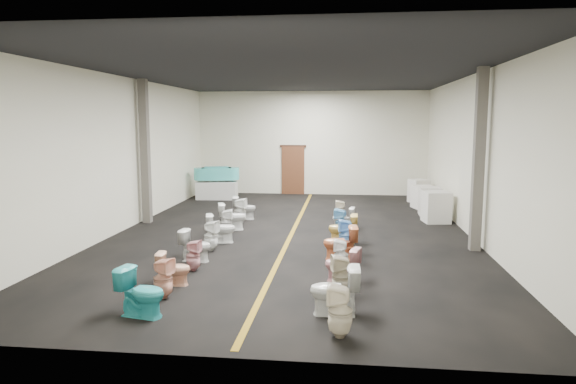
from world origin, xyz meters
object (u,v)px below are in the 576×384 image
object	(u,v)px
toilet_left_0	(142,292)
toilet_left_10	(244,208)
appliance_crate_c	(424,197)
toilet_right_8	(341,222)
toilet_left_5	(211,236)
toilet_right_6	(346,235)
toilet_right_0	(340,311)
display_table	(217,190)
bathtub	(217,173)
toilet_right_9	(344,218)
toilet_right_7	(343,229)
toilet_left_4	(196,246)
toilet_left_9	(240,211)
toilet_right_1	(335,291)
appliance_crate_a	(436,207)
toilet_right_5	(340,243)
toilet_left_1	(163,278)
toilet_left_3	(193,256)
toilet_right_10	(341,212)
appliance_crate_d	(419,191)
appliance_crate_b	(430,201)
toilet_left_6	(221,228)
toilet_right_3	(342,265)
toilet_left_7	(226,223)
toilet_right_4	(341,255)
toilet_right_2	(341,276)
toilet_left_2	(174,269)

from	to	relation	value
toilet_left_0	toilet_left_10	bearing A→B (deg)	11.65
appliance_crate_c	toilet_right_8	world-z (taller)	appliance_crate_c
toilet_left_5	toilet_right_6	xyz separation A→B (m)	(3.33, 0.35, 0.02)
appliance_crate_c	toilet_right_0	xyz separation A→B (m)	(-2.94, -11.90, -0.01)
toilet_left_0	display_table	bearing A→B (deg)	20.60
bathtub	toilet_right_9	world-z (taller)	bathtub
display_table	toilet_right_7	bearing A→B (deg)	-54.07
toilet_left_4	toilet_right_0	distance (m)	5.13
toilet_left_9	toilet_right_1	bearing A→B (deg)	-151.34
appliance_crate_a	toilet_left_5	bearing A→B (deg)	-144.75
toilet_right_5	toilet_left_1	bearing A→B (deg)	-52.65
toilet_left_3	toilet_left_0	bearing A→B (deg)	-175.80
appliance_crate_c	toilet_right_9	distance (m)	5.04
toilet_right_7	toilet_right_10	xyz separation A→B (m)	(-0.08, 2.69, -0.02)
appliance_crate_d	appliance_crate_b	bearing A→B (deg)	-90.00
toilet_left_0	toilet_right_6	distance (m)	5.77
toilet_left_3	toilet_left_4	size ratio (longest dim) A/B	0.93
display_table	toilet_left_4	world-z (taller)	toilet_left_4
appliance_crate_a	toilet_left_6	distance (m)	7.08
bathtub	toilet_right_3	bearing A→B (deg)	-76.91
display_table	toilet_right_1	xyz separation A→B (m)	(5.15, -12.39, 0.06)
toilet_right_6	toilet_right_7	world-z (taller)	toilet_right_6
toilet_right_1	toilet_left_0	bearing A→B (deg)	-84.36
appliance_crate_d	toilet_right_3	distance (m)	10.97
appliance_crate_a	toilet_left_9	world-z (taller)	appliance_crate_a
toilet_right_6	toilet_right_8	bearing A→B (deg)	177.60
toilet_left_0	toilet_left_6	size ratio (longest dim) A/B	1.06
appliance_crate_a	toilet_left_0	size ratio (longest dim) A/B	1.21
appliance_crate_b	appliance_crate_d	bearing A→B (deg)	90.00
appliance_crate_a	toilet_left_9	xyz separation A→B (m)	(-6.15, -1.06, -0.08)
toilet_left_0	toilet_left_7	size ratio (longest dim) A/B	1.08
toilet_left_0	toilet_right_6	bearing A→B (deg)	-23.65
appliance_crate_b	toilet_left_10	world-z (taller)	appliance_crate_b
toilet_right_4	toilet_right_2	bearing A→B (deg)	4.07
toilet_left_0	toilet_right_0	world-z (taller)	toilet_right_0
toilet_left_4	toilet_left_9	size ratio (longest dim) A/B	0.88
display_table	toilet_left_10	bearing A→B (deg)	-64.85
toilet_left_0	toilet_left_2	distance (m)	1.64
toilet_left_3	toilet_left_9	distance (m)	5.06
toilet_right_7	toilet_left_4	bearing A→B (deg)	-56.17
toilet_right_1	toilet_right_2	distance (m)	0.89
bathtub	toilet_left_5	bearing A→B (deg)	-89.94
toilet_left_4	toilet_right_10	distance (m)	5.86
toilet_right_8	toilet_right_9	bearing A→B (deg)	-169.43
toilet_left_5	toilet_left_9	world-z (taller)	toilet_left_9
appliance_crate_a	toilet_left_4	distance (m)	8.25
toilet_right_5	toilet_right_4	bearing A→B (deg)	-4.15
toilet_left_3	toilet_right_0	size ratio (longest dim) A/B	0.83
toilet_right_8	toilet_left_2	bearing A→B (deg)	-18.74
appliance_crate_c	toilet_left_1	distance (m)	12.20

